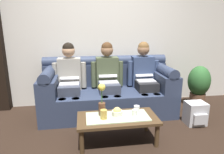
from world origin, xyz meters
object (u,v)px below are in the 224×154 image
Objects in this scene: person_middle at (108,76)px; cup_far_center at (137,109)px; cup_near_left at (135,113)px; person_right at (144,74)px; cup_near_right at (104,114)px; backpack_right at (195,114)px; snack_bowl at (117,112)px; coffee_table at (118,120)px; flower_vase at (102,101)px; potted_plant at (199,84)px; person_left at (69,77)px; couch at (108,92)px.

person_middle reaches higher than cup_far_center.
person_right is at bearing 66.35° from cup_near_left.
person_middle is at bearing -179.99° from person_right.
cup_near_right reaches higher than backpack_right.
snack_bowl reaches higher than cup_far_center.
cup_far_center is at bearing 12.38° from snack_bowl.
coffee_table reaches higher than backpack_right.
cup_far_center is at bearing 2.21° from flower_vase.
person_right is at bearing 46.22° from flower_vase.
cup_near_left is at bearing -147.23° from potted_plant.
cup_far_center is 0.25× the size of backpack_right.
cup_near_left is 0.24× the size of backpack_right.
person_left and person_right have the same top height.
person_right reaches higher than potted_plant.
snack_bowl is at bearing -125.07° from person_right.
coffee_table is (0.00, -0.95, -0.36)m from person_middle.
cup_far_center is (0.28, 0.09, 0.10)m from coffee_table.
backpack_right is at bearing -123.17° from potted_plant.
couch reaches higher than cup_near_left.
person_left is (-0.64, -0.00, 0.29)m from couch.
potted_plant is (1.42, 0.84, 0.03)m from cup_far_center.
coffee_table is 7.57× the size of snack_bowl.
cup_near_right is (-0.18, -0.07, 0.01)m from snack_bowl.
coffee_table is (-0.64, -0.95, -0.36)m from person_right.
cup_near_right is (-0.40, -0.02, 0.02)m from cup_near_left.
backpack_right is at bearing 12.44° from cup_near_right.
cup_near_left is at bearing -117.66° from cup_far_center.
coffee_table is at bearing -151.16° from potted_plant.
snack_bowl is 1.93m from potted_plant.
potted_plant is at bearing 28.84° from coffee_table.
person_middle is 0.95m from snack_bowl.
coffee_table is 0.22m from cup_near_right.
couch is 1.01m from cup_near_right.
cup_far_center is (0.06, 0.11, 0.00)m from cup_near_left.
flower_vase is (0.45, -0.87, -0.11)m from person_left.
couch is 16.23× the size of snack_bowl.
couch is 0.70m from person_right.
flower_vase is 0.50m from cup_far_center.
coffee_table is 2.94× the size of backpack_right.
cup_far_center reaches higher than backpack_right.
potted_plant is at bearing 32.77° from cup_near_left.
cup_near_left is at bearing -4.10° from coffee_table.
person_left is 1.20m from coffee_table.
person_left is 2.36m from potted_plant.
couch is at bearing 90.06° from snack_bowl.
flower_vase is 4.86× the size of cup_far_center.
person_left reaches higher than cup_near_right.
person_middle is at bearing 90.00° from coffee_table.
couch is 0.91m from flower_vase.
couch is 18.95× the size of cup_near_right.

